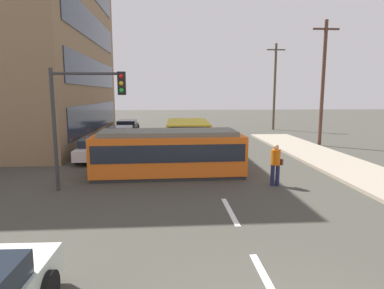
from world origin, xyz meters
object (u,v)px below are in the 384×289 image
(streetcar_tram, at_px, (168,152))
(utility_pole_far, at_px, (275,86))
(traffic_light_mast, at_px, (84,105))
(pedestrian_crossing, at_px, (276,162))
(parked_sedan_far, at_px, (121,134))
(utility_pole_mid, at_px, (323,82))
(parked_sedan_furthest, at_px, (127,126))
(city_bus, at_px, (188,134))
(parked_sedan_mid, at_px, (99,148))

(streetcar_tram, height_order, utility_pole_far, utility_pole_far)
(traffic_light_mast, bearing_deg, utility_pole_far, 55.70)
(pedestrian_crossing, distance_m, traffic_light_mast, 7.61)
(traffic_light_mast, relative_size, utility_pole_far, 0.54)
(parked_sedan_far, xyz_separation_m, traffic_light_mast, (0.50, -12.45, 2.58))
(pedestrian_crossing, relative_size, utility_pole_mid, 0.20)
(streetcar_tram, xyz_separation_m, parked_sedan_furthest, (-3.82, 16.32, -0.42))
(pedestrian_crossing, bearing_deg, parked_sedan_far, 122.05)
(city_bus, xyz_separation_m, pedestrian_crossing, (3.01, -7.95, -0.15))
(parked_sedan_mid, relative_size, parked_sedan_far, 1.09)
(parked_sedan_mid, height_order, traffic_light_mast, traffic_light_mast)
(utility_pole_mid, relative_size, utility_pole_far, 1.00)
(parked_sedan_far, height_order, traffic_light_mast, traffic_light_mast)
(city_bus, distance_m, parked_sedan_far, 6.55)
(parked_sedan_far, xyz_separation_m, utility_pole_mid, (14.16, -2.68, 3.81))
(utility_pole_mid, bearing_deg, utility_pole_far, 90.08)
(traffic_light_mast, bearing_deg, city_bus, 61.88)
(parked_sedan_far, bearing_deg, traffic_light_mast, -87.70)
(pedestrian_crossing, xyz_separation_m, traffic_light_mast, (-7.27, -0.03, 2.25))
(parked_sedan_far, bearing_deg, utility_pole_mid, -10.71)
(pedestrian_crossing, height_order, parked_sedan_mid, pedestrian_crossing)
(parked_sedan_mid, height_order, parked_sedan_furthest, same)
(city_bus, relative_size, parked_sedan_far, 1.29)
(pedestrian_crossing, xyz_separation_m, parked_sedan_furthest, (-8.03, 18.40, -0.32))
(traffic_light_mast, height_order, utility_pole_mid, utility_pole_mid)
(streetcar_tram, distance_m, city_bus, 5.99)
(streetcar_tram, height_order, traffic_light_mast, traffic_light_mast)
(parked_sedan_mid, height_order, utility_pole_mid, utility_pole_mid)
(pedestrian_crossing, bearing_deg, city_bus, 110.72)
(pedestrian_crossing, distance_m, parked_sedan_mid, 10.10)
(city_bus, distance_m, utility_pole_mid, 10.13)
(pedestrian_crossing, relative_size, parked_sedan_furthest, 0.37)
(traffic_light_mast, xyz_separation_m, utility_pole_far, (13.65, 20.01, 1.21))
(streetcar_tram, height_order, utility_pole_mid, utility_pole_mid)
(parked_sedan_far, distance_m, utility_pole_far, 16.48)
(utility_pole_far, bearing_deg, streetcar_tram, -120.59)
(traffic_light_mast, bearing_deg, streetcar_tram, 34.55)
(city_bus, relative_size, pedestrian_crossing, 3.20)
(streetcar_tram, distance_m, parked_sedan_mid, 5.56)
(utility_pole_far, bearing_deg, parked_sedan_furthest, -173.75)
(parked_sedan_mid, distance_m, parked_sedan_furthest, 12.36)
(parked_sedan_far, distance_m, parked_sedan_furthest, 5.99)
(city_bus, bearing_deg, parked_sedan_mid, -159.39)
(streetcar_tram, relative_size, utility_pole_far, 0.79)
(streetcar_tram, bearing_deg, parked_sedan_far, 109.03)
(parked_sedan_far, xyz_separation_m, parked_sedan_furthest, (-0.26, 5.98, 0.00))
(streetcar_tram, relative_size, parked_sedan_furthest, 1.47)
(pedestrian_crossing, distance_m, utility_pole_mid, 12.16)
(city_bus, height_order, parked_sedan_furthest, city_bus)
(parked_sedan_furthest, relative_size, utility_pole_far, 0.54)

